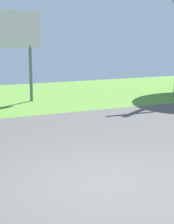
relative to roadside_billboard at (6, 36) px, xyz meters
name	(u,v)px	position (x,y,z in m)	size (l,w,h in m)	color
ground_plane	(48,143)	(-0.34, -5.78, -2.60)	(40.00, 22.00, 0.20)	#565451
roadside_billboard	(6,36)	(0.00, 0.00, 0.00)	(2.60, 0.12, 3.50)	slate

